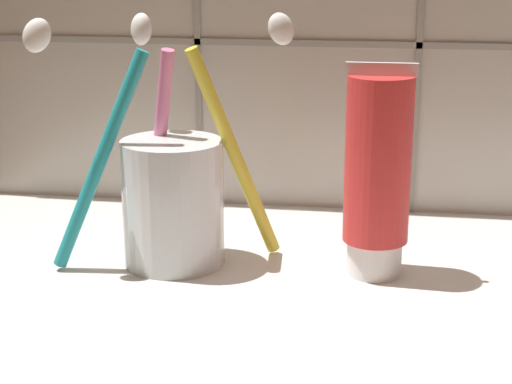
# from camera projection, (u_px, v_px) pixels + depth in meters

# --- Properties ---
(sink_counter) EXTENTS (0.70, 0.37, 0.02)m
(sink_counter) POSITION_uv_depth(u_px,v_px,m) (387.00, 313.00, 0.53)
(sink_counter) COLOR silver
(sink_counter) RESTS_ON ground
(toothbrush_cup) EXTENTS (0.17, 0.08, 0.17)m
(toothbrush_cup) POSITION_uv_depth(u_px,v_px,m) (172.00, 194.00, 0.58)
(toothbrush_cup) COLOR silver
(toothbrush_cup) RESTS_ON sink_counter
(toothpaste_tube) EXTENTS (0.04, 0.04, 0.14)m
(toothpaste_tube) POSITION_uv_depth(u_px,v_px,m) (377.00, 173.00, 0.55)
(toothpaste_tube) COLOR white
(toothpaste_tube) RESTS_ON sink_counter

